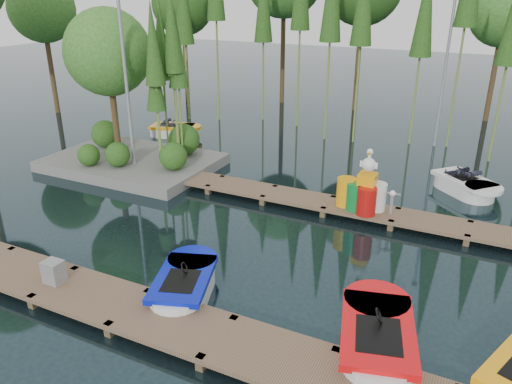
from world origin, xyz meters
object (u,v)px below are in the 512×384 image
at_px(drum_cluster, 367,193).
at_px(yellow_barrel, 346,192).
at_px(island, 124,82).
at_px(boat_blue, 184,286).
at_px(boat_red, 377,340).
at_px(boat_yellow_far, 174,130).
at_px(utility_cabinet, 54,272).

bearing_deg(drum_cluster, yellow_barrel, 167.04).
bearing_deg(yellow_barrel, island, 174.89).
distance_m(boat_blue, drum_cluster, 6.26).
xyz_separation_m(boat_blue, boat_red, (4.33, 0.03, 0.04)).
xyz_separation_m(yellow_barrel, drum_cluster, (0.66, -0.15, 0.13)).
height_order(island, boat_yellow_far, island).
relative_size(island, boat_blue, 2.39).
distance_m(utility_cabinet, drum_cluster, 8.66).
height_order(boat_red, utility_cabinet, boat_red).
distance_m(boat_red, drum_cluster, 5.90).
bearing_deg(boat_yellow_far, boat_red, -36.49).
xyz_separation_m(island, yellow_barrel, (8.84, -0.79, -2.45)).
bearing_deg(drum_cluster, utility_cabinet, -127.73).
relative_size(boat_blue, boat_red, 0.88).
xyz_separation_m(island, drum_cluster, (9.50, -0.94, -2.32)).
bearing_deg(yellow_barrel, drum_cluster, -12.96).
height_order(boat_blue, utility_cabinet, utility_cabinet).
distance_m(boat_red, utility_cabinet, 7.12).
height_order(island, boat_red, island).
distance_m(island, boat_red, 13.30).
distance_m(island, drum_cluster, 9.82).
bearing_deg(utility_cabinet, island, 118.32).
bearing_deg(boat_red, boat_blue, 165.75).
xyz_separation_m(boat_red, utility_cabinet, (-7.00, -1.23, 0.27)).
distance_m(boat_red, yellow_barrel, 6.25).
bearing_deg(boat_blue, drum_cluster, 46.21).
height_order(boat_yellow_far, yellow_barrel, yellow_barrel).
height_order(island, utility_cabinet, island).
xyz_separation_m(boat_blue, yellow_barrel, (1.97, 5.80, 0.48)).
bearing_deg(boat_blue, island, 117.33).
distance_m(boat_yellow_far, yellow_barrel, 10.71).
distance_m(boat_blue, boat_yellow_far, 13.01).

